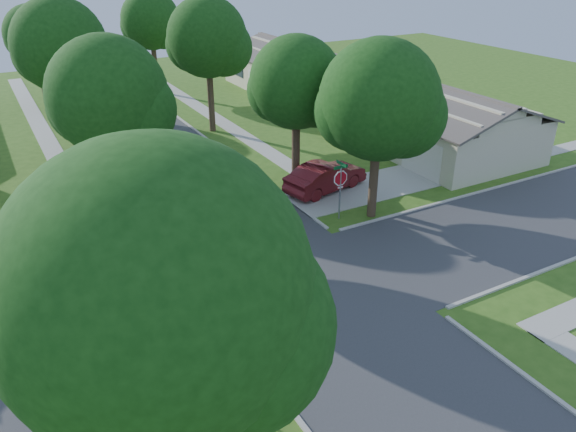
% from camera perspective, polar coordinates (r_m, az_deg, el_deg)
% --- Properties ---
extents(ground, '(100.00, 100.00, 0.00)m').
position_cam_1_polar(ground, '(22.22, 1.83, -7.64)').
color(ground, '#335B19').
rests_on(ground, ground).
extents(road_ns, '(7.00, 100.00, 0.02)m').
position_cam_1_polar(road_ns, '(22.22, 1.83, -7.63)').
color(road_ns, '#333335').
rests_on(road_ns, ground).
extents(sidewalk_ne, '(1.20, 40.00, 0.04)m').
position_cam_1_polar(sidewalk_ne, '(46.29, -8.40, 10.49)').
color(sidewalk_ne, '#9E9B91').
rests_on(sidewalk_ne, ground).
extents(sidewalk_nw, '(1.20, 40.00, 0.04)m').
position_cam_1_polar(sidewalk_nw, '(43.68, -23.55, 7.62)').
color(sidewalk_nw, '#9E9B91').
rests_on(sidewalk_nw, ground).
extents(driveway, '(8.80, 3.60, 0.05)m').
position_cam_1_polar(driveway, '(31.33, 7.60, 2.78)').
color(driveway, '#9E9B91').
rests_on(driveway, ground).
extents(stop_sign_sw, '(1.05, 0.80, 2.98)m').
position_cam_1_polar(stop_sign_sw, '(15.92, -4.11, -14.41)').
color(stop_sign_sw, gray).
rests_on(stop_sign_sw, ground).
extents(stop_sign_ne, '(1.05, 0.80, 2.98)m').
position_cam_1_polar(stop_sign_ne, '(27.02, 5.35, 3.60)').
color(stop_sign_ne, gray).
rests_on(stop_sign_ne, ground).
extents(tree_e_near, '(4.97, 4.80, 8.28)m').
position_cam_1_polar(tree_e_near, '(29.40, 0.92, 13.00)').
color(tree_e_near, '#38281C').
rests_on(tree_e_near, ground).
extents(tree_e_mid, '(5.59, 5.40, 9.21)m').
position_cam_1_polar(tree_e_mid, '(39.94, -8.11, 17.18)').
color(tree_e_mid, '#38281C').
rests_on(tree_e_mid, ground).
extents(tree_e_far, '(5.17, 5.00, 8.72)m').
position_cam_1_polar(tree_e_far, '(52.18, -13.71, 18.52)').
color(tree_e_far, '#38281C').
rests_on(tree_e_far, ground).
extents(tree_w_near, '(5.38, 5.20, 8.97)m').
position_cam_1_polar(tree_w_near, '(26.02, -17.65, 11.10)').
color(tree_w_near, '#38281C').
rests_on(tree_w_near, ground).
extents(tree_w_mid, '(5.80, 5.60, 9.56)m').
position_cam_1_polar(tree_w_mid, '(37.56, -22.05, 15.41)').
color(tree_w_mid, '#38281C').
rests_on(tree_w_mid, ground).
extents(tree_w_far, '(4.76, 4.60, 8.04)m').
position_cam_1_polar(tree_w_far, '(50.47, -24.30, 16.25)').
color(tree_w_far, '#38281C').
rests_on(tree_w_far, ground).
extents(tree_sw_corner, '(6.21, 6.00, 9.55)m').
position_cam_1_polar(tree_sw_corner, '(10.91, -12.73, -8.68)').
color(tree_sw_corner, '#38281C').
rests_on(tree_sw_corner, ground).
extents(tree_ne_corner, '(5.80, 5.60, 8.66)m').
position_cam_1_polar(tree_ne_corner, '(26.45, 9.33, 11.03)').
color(tree_ne_corner, '#38281C').
rests_on(tree_ne_corner, ground).
extents(house_ne_near, '(8.42, 13.60, 4.23)m').
position_cam_1_polar(house_ne_near, '(38.58, 14.13, 9.11)').
color(house_ne_near, beige).
rests_on(house_ne_near, ground).
extents(house_ne_far, '(8.42, 13.60, 4.23)m').
position_cam_1_polar(house_ne_far, '(52.68, 0.59, 14.36)').
color(house_ne_far, beige).
rests_on(house_ne_far, ground).
extents(car_driveway, '(5.14, 2.75, 1.61)m').
position_cam_1_polar(car_driveway, '(30.68, 3.84, 4.02)').
color(car_driveway, '#571215').
rests_on(car_driveway, ground).
extents(car_curb_east, '(1.58, 3.73, 1.26)m').
position_cam_1_polar(car_curb_east, '(49.61, -15.25, 11.65)').
color(car_curb_east, black).
rests_on(car_curb_east, ground).
extents(car_curb_west, '(1.86, 4.29, 1.23)m').
position_cam_1_polar(car_curb_west, '(56.32, -20.45, 12.60)').
color(car_curb_west, black).
rests_on(car_curb_west, ground).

